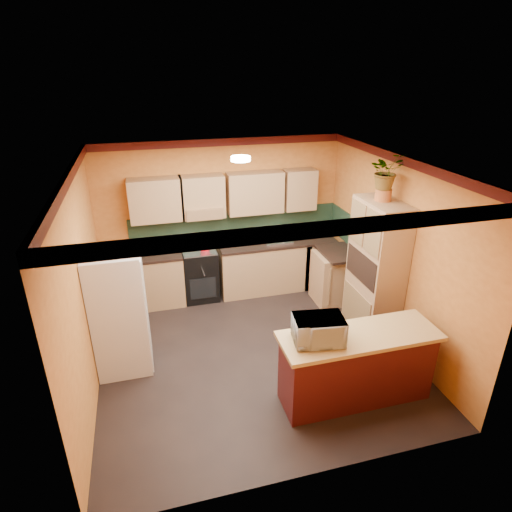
{
  "coord_description": "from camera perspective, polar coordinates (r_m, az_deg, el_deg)",
  "views": [
    {
      "loc": [
        -1.27,
        -4.89,
        3.79
      ],
      "look_at": [
        0.17,
        0.45,
        1.31
      ],
      "focal_mm": 30.0,
      "sensor_mm": 36.0,
      "label": 1
    }
  ],
  "objects": [
    {
      "name": "room_shell",
      "position": [
        5.59,
        -1.01,
        6.48
      ],
      "size": [
        4.24,
        4.24,
        2.72
      ],
      "color": "black",
      "rests_on": "ground"
    },
    {
      "name": "bar_top",
      "position": [
        5.2,
        13.68,
        -10.33
      ],
      "size": [
        1.9,
        0.65,
        0.05
      ],
      "primitive_type": "cube",
      "color": "tan",
      "rests_on": "breakfast_bar"
    },
    {
      "name": "pantry",
      "position": [
        6.43,
        15.64,
        -1.97
      ],
      "size": [
        0.48,
        0.9,
        2.1
      ],
      "primitive_type": "cube",
      "color": "#A48556",
      "rests_on": "ground"
    },
    {
      "name": "base_cabinets_right",
      "position": [
        7.51,
        10.83,
        -2.78
      ],
      "size": [
        0.6,
        0.8,
        0.88
      ],
      "primitive_type": "cube",
      "color": "#A48556",
      "rests_on": "ground"
    },
    {
      "name": "fern_pot",
      "position": [
        6.08,
        16.6,
        7.84
      ],
      "size": [
        0.22,
        0.22,
        0.16
      ],
      "primitive_type": "cylinder",
      "color": "#AE5A2A",
      "rests_on": "pantry"
    },
    {
      "name": "fridge",
      "position": [
        5.88,
        -17.79,
        -7.1
      ],
      "size": [
        0.68,
        0.66,
        1.7
      ],
      "primitive_type": "cube",
      "color": "silver",
      "rests_on": "ground"
    },
    {
      "name": "sink",
      "position": [
        7.6,
        2.85,
        2.09
      ],
      "size": [
        0.48,
        0.4,
        0.03
      ],
      "primitive_type": "cube",
      "color": "silver",
      "rests_on": "countertop_back"
    },
    {
      "name": "countertop_back",
      "position": [
        7.42,
        -2.87,
        1.25
      ],
      "size": [
        3.65,
        0.62,
        0.04
      ],
      "primitive_type": "cube",
      "color": "black",
      "rests_on": "base_cabinets_back"
    },
    {
      "name": "microwave",
      "position": [
        4.89,
        8.3,
        -9.72
      ],
      "size": [
        0.6,
        0.45,
        0.31
      ],
      "primitive_type": "imported",
      "rotation": [
        0.0,
        0.0,
        -0.14
      ],
      "color": "silver",
      "rests_on": "bar_top"
    },
    {
      "name": "countertop_right",
      "position": [
        7.31,
        11.11,
        0.44
      ],
      "size": [
        0.62,
        0.8,
        0.04
      ],
      "primitive_type": "cube",
      "color": "black",
      "rests_on": "base_cabinets_right"
    },
    {
      "name": "fern",
      "position": [
        6.0,
        16.97,
        10.81
      ],
      "size": [
        0.49,
        0.44,
        0.49
      ],
      "primitive_type": "imported",
      "rotation": [
        0.0,
        0.0,
        0.15
      ],
      "color": "#A48556",
      "rests_on": "fern_pot"
    },
    {
      "name": "base_cabinets_back",
      "position": [
        7.61,
        -2.79,
        -1.94
      ],
      "size": [
        3.65,
        0.6,
        0.88
      ],
      "primitive_type": "cube",
      "color": "#A48556",
      "rests_on": "ground"
    },
    {
      "name": "breakfast_bar",
      "position": [
        5.47,
        13.19,
        -14.36
      ],
      "size": [
        1.8,
        0.55,
        0.88
      ],
      "primitive_type": "cube",
      "color": "#461010",
      "rests_on": "ground"
    },
    {
      "name": "kettle",
      "position": [
        7.26,
        -6.85,
        1.4
      ],
      "size": [
        0.2,
        0.2,
        0.18
      ],
      "primitive_type": null,
      "rotation": [
        0.0,
        0.0,
        -0.18
      ],
      "color": "#AC0B15",
      "rests_on": "stove"
    },
    {
      "name": "stove",
      "position": [
        7.52,
        -7.46,
        -2.37
      ],
      "size": [
        0.58,
        0.58,
        0.91
      ],
      "primitive_type": "cube",
      "color": "black",
      "rests_on": "ground"
    }
  ]
}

